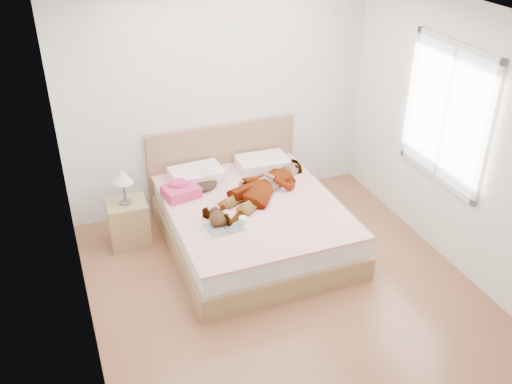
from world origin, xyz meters
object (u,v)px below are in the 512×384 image
magazine (223,228)px  plush_toy (218,217)px  coffee_mug (243,221)px  phone (205,169)px  towel (180,190)px  nightstand (128,220)px  woman (261,185)px  bed (250,218)px

magazine → plush_toy: bearing=103.1°
magazine → coffee_mug: coffee_mug is taller
phone → plush_toy: phone is taller
towel → nightstand: bearing=172.6°
phone → woman: bearing=-71.1°
phone → coffee_mug: (0.10, -0.93, -0.15)m
bed → nightstand: 1.31m
phone → towel: (-0.33, -0.15, -0.12)m
towel → magazine: bearing=-73.6°
woman → towel: bearing=-139.4°
bed → plush_toy: bearing=-144.2°
coffee_mug → plush_toy: 0.25m
magazine → coffee_mug: bearing=-1.4°
phone → magazine: phone is taller
phone → plush_toy: size_ratio=0.39×
phone → coffee_mug: size_ratio=0.92×
phone → plush_toy: 0.84m
magazine → nightstand: bearing=133.5°
coffee_mug → bed: bearing=62.1°
nightstand → magazine: bearing=-46.5°
bed → plush_toy: bed is taller
phone → nightstand: 1.00m
plush_toy → nightstand: nightstand is taller
magazine → plush_toy: (-0.02, 0.10, 0.07)m
bed → magazine: bearing=-135.3°
magazine → towel: bearing=106.4°
bed → magazine: (-0.44, -0.44, 0.24)m
woman → coffee_mug: bearing=-69.4°
magazine → nightstand: (-0.80, 0.85, -0.22)m
bed → woman: bearing=27.7°
bed → towel: bed is taller
towel → nightstand: (-0.58, 0.07, -0.29)m
coffee_mug → plush_toy: plush_toy is taller
bed → nightstand: (-1.24, 0.41, 0.02)m
nightstand → bed: bearing=-18.4°
woman → coffee_mug: (-0.40, -0.53, -0.06)m
magazine → plush_toy: size_ratio=1.59×
towel → plush_toy: towel is taller
phone → nightstand: bearing=152.1°
woman → nightstand: bearing=-135.6°
woman → nightstand: (-1.41, 0.33, -0.32)m
woman → phone: (-0.50, 0.40, 0.09)m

